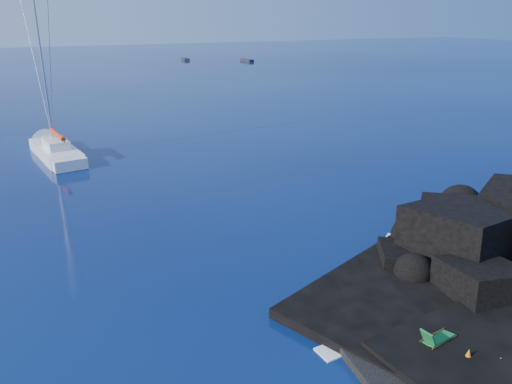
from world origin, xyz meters
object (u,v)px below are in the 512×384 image
sunbather (492,365)px  distant_boat_b (247,61)px  marker_cone (468,356)px  deck_chair (439,334)px  sailboat (57,157)px  distant_boat_a (185,60)px

sunbather → distant_boat_b: size_ratio=0.40×
marker_cone → deck_chair: bearing=102.2°
sailboat → distant_boat_a: sailboat is taller
sailboat → distant_boat_b: (52.09, 77.09, 0.00)m
sailboat → distant_boat_b: sailboat is taller
deck_chair → marker_cone: (0.25, -1.16, -0.22)m
deck_chair → distant_boat_a: (27.77, 121.84, -0.86)m
sunbather → marker_cone: 0.78m
sunbather → distant_boat_a: sunbather is taller
deck_chair → sunbather: (0.74, -1.76, -0.33)m
distant_boat_b → distant_boat_a: bearing=133.1°
sunbather → sailboat: bearing=102.4°
sunbather → deck_chair: bearing=107.7°
distant_boat_b → sailboat: bearing=-133.7°
sailboat → sunbather: 38.04m
sailboat → marker_cone: sailboat is taller
sailboat → distant_boat_a: size_ratio=3.08×
deck_chair → sunbather: 1.94m
sunbather → distant_boat_a: 126.52m
deck_chair → distant_boat_b: 118.98m
marker_cone → distant_boat_a: bearing=77.4°
deck_chair → distant_boat_b: size_ratio=0.33×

